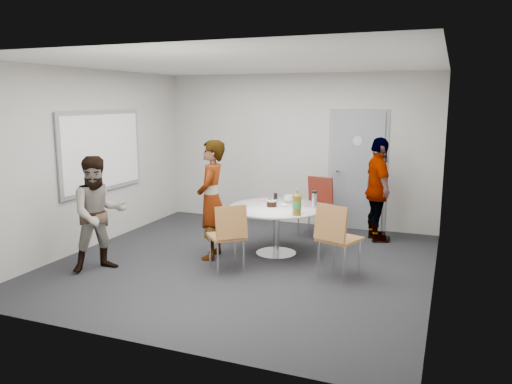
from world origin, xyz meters
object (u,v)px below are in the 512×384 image
at_px(person_main, 211,200).
at_px(person_right, 378,190).
at_px(chair_near_left, 229,231).
at_px(person_left, 99,214).
at_px(door, 357,171).
at_px(chair_near_right, 336,233).
at_px(table, 278,213).
at_px(chair_far, 317,200).
at_px(whiteboard, 102,151).

relative_size(person_main, person_right, 1.02).
height_order(chair_near_left, person_main, person_main).
relative_size(person_main, person_left, 1.11).
bearing_deg(door, chair_near_right, -85.26).
height_order(person_left, person_right, person_right).
relative_size(door, table, 1.54).
distance_m(door, table, 2.13).
relative_size(door, person_main, 1.25).
relative_size(chair_far, person_left, 0.64).
relative_size(whiteboard, chair_near_left, 2.07).
height_order(chair_far, person_right, person_right).
relative_size(chair_near_left, chair_near_right, 0.95).
bearing_deg(door, person_right, -54.62).
distance_m(whiteboard, person_main, 2.04).
relative_size(door, person_right, 1.27).
xyz_separation_m(table, person_main, (-0.85, -0.46, 0.22)).
relative_size(chair_far, person_right, 0.59).
bearing_deg(chair_near_right, person_main, -166.59).
relative_size(door, person_left, 1.39).
relative_size(whiteboard, person_right, 1.14).
bearing_deg(whiteboard, person_right, 22.20).
bearing_deg(chair_far, door, -115.97).
bearing_deg(table, person_right, 46.64).
height_order(table, chair_near_right, table).
xyz_separation_m(chair_near_left, chair_near_right, (1.34, 0.30, 0.03)).
relative_size(chair_near_left, person_main, 0.54).
bearing_deg(table, chair_near_right, -33.63).
xyz_separation_m(door, chair_far, (-0.53, -0.68, -0.43)).
distance_m(chair_near_left, person_left, 1.73).
bearing_deg(door, person_left, -128.89).
bearing_deg(door, person_main, -123.89).
xyz_separation_m(whiteboard, chair_near_left, (2.44, -0.62, -0.89)).
bearing_deg(table, chair_far, 79.13).
bearing_deg(whiteboard, chair_near_left, -14.22).
bearing_deg(chair_far, person_main, 69.76).
distance_m(door, person_right, 0.81).
distance_m(chair_near_right, chair_far, 2.06).
relative_size(chair_near_left, person_right, 0.55).
distance_m(whiteboard, person_left, 1.55).
bearing_deg(person_right, person_left, 107.20).
distance_m(chair_near_right, person_right, 1.98).
bearing_deg(person_main, door, 134.64).
xyz_separation_m(chair_near_left, person_main, (-0.49, 0.50, 0.29)).
xyz_separation_m(chair_far, person_left, (-2.23, -2.74, 0.16)).
bearing_deg(person_right, table, 113.02).
distance_m(door, chair_far, 0.96).
height_order(door, person_left, door).
bearing_deg(person_right, door, 11.76).
bearing_deg(chair_near_right, person_left, -145.11).
relative_size(door, chair_near_right, 2.19).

